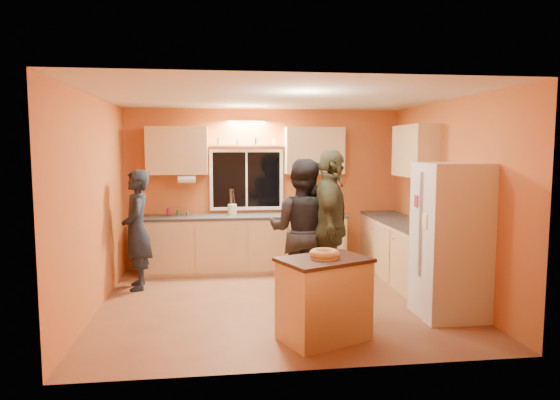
{
  "coord_description": "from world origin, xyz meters",
  "views": [
    {
      "loc": [
        -0.79,
        -6.19,
        1.97
      ],
      "look_at": [
        0.05,
        0.4,
        1.27
      ],
      "focal_mm": 32.0,
      "sensor_mm": 36.0,
      "label": 1
    }
  ],
  "objects": [
    {
      "name": "back_counter",
      "position": [
        0.01,
        1.7,
        0.45
      ],
      "size": [
        4.23,
        0.62,
        0.9
      ],
      "color": "tan",
      "rests_on": "ground"
    },
    {
      "name": "person_left",
      "position": [
        -1.9,
        0.87,
        0.84
      ],
      "size": [
        0.5,
        0.67,
        1.67
      ],
      "primitive_type": "imported",
      "rotation": [
        0.0,
        0.0,
        -1.4
      ],
      "color": "black",
      "rests_on": "ground"
    },
    {
      "name": "potted_plant",
      "position": [
        1.99,
        -0.3,
        1.03
      ],
      "size": [
        0.3,
        0.28,
        0.27
      ],
      "primitive_type": "imported",
      "rotation": [
        0.0,
        0.0,
        -0.37
      ],
      "color": "gray",
      "rests_on": "right_counter"
    },
    {
      "name": "refrigerator",
      "position": [
        1.89,
        -0.8,
        0.9
      ],
      "size": [
        0.72,
        0.7,
        1.8
      ],
      "primitive_type": "cube",
      "color": "silver",
      "rests_on": "ground"
    },
    {
      "name": "bundt_pastry",
      "position": [
        0.29,
        -1.31,
        0.9
      ],
      "size": [
        0.31,
        0.31,
        0.09
      ],
      "primitive_type": "torus",
      "color": "tan",
      "rests_on": "island"
    },
    {
      "name": "ground",
      "position": [
        0.0,
        0.0,
        0.0
      ],
      "size": [
        4.5,
        4.5,
        0.0
      ],
      "primitive_type": "plane",
      "color": "brown",
      "rests_on": "ground"
    },
    {
      "name": "room_shell",
      "position": [
        0.12,
        0.41,
        1.62
      ],
      "size": [
        4.54,
        4.04,
        2.61
      ],
      "color": "#C26B31",
      "rests_on": "ground"
    },
    {
      "name": "person_right",
      "position": [
        0.61,
        -0.19,
        0.98
      ],
      "size": [
        0.7,
        1.22,
        1.95
      ],
      "primitive_type": "imported",
      "rotation": [
        0.0,
        0.0,
        1.37
      ],
      "color": "#333522",
      "rests_on": "ground"
    },
    {
      "name": "person_center",
      "position": [
        0.28,
        -0.0,
        0.92
      ],
      "size": [
        1.1,
        1.0,
        1.83
      ],
      "primitive_type": "imported",
      "rotation": [
        0.0,
        0.0,
        2.72
      ],
      "color": "black",
      "rests_on": "ground"
    },
    {
      "name": "utensil_crock",
      "position": [
        -0.54,
        1.77,
        0.99
      ],
      "size": [
        0.14,
        0.14,
        0.17
      ],
      "primitive_type": "cylinder",
      "color": "#EDE7C6",
      "rests_on": "back_counter"
    },
    {
      "name": "island",
      "position": [
        0.29,
        -1.31,
        0.43
      ],
      "size": [
        1.05,
        0.9,
        0.85
      ],
      "rotation": [
        0.0,
        0.0,
        0.41
      ],
      "color": "tan",
      "rests_on": "ground"
    },
    {
      "name": "mixing_bowl",
      "position": [
        1.1,
        1.73,
        0.95
      ],
      "size": [
        0.45,
        0.45,
        0.09
      ],
      "primitive_type": "imported",
      "rotation": [
        0.0,
        0.0,
        -0.19
      ],
      "color": "black",
      "rests_on": "back_counter"
    },
    {
      "name": "right_counter",
      "position": [
        1.95,
        0.5,
        0.45
      ],
      "size": [
        0.62,
        1.84,
        0.9
      ],
      "color": "tan",
      "rests_on": "ground"
    },
    {
      "name": "red_box",
      "position": [
        1.99,
        0.27,
        0.94
      ],
      "size": [
        0.19,
        0.17,
        0.07
      ],
      "primitive_type": "cube",
      "rotation": [
        0.0,
        0.0,
        -0.39
      ],
      "color": "maroon",
      "rests_on": "right_counter"
    }
  ]
}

